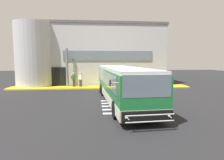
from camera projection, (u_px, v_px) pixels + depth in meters
ground_plane at (102, 95)px, 17.25m from camera, size 80.00×90.00×0.02m
bay_paint_stripes at (133, 106)px, 13.27m from camera, size 4.40×3.96×0.01m
terminal_building at (95, 55)px, 28.20m from camera, size 18.71×13.80×7.98m
boarding_curb at (101, 87)px, 22.00m from camera, size 20.91×2.00×0.15m
entry_support_column at (67, 67)px, 22.00m from camera, size 0.28×0.28×4.49m
bus_main_foreground at (122, 85)px, 14.45m from camera, size 3.29×12.53×2.70m
passenger_near_column at (74, 78)px, 21.82m from camera, size 0.50×0.52×1.68m
passenger_by_doorway at (81, 79)px, 21.79m from camera, size 0.52×0.38×1.68m
safety_bollard_yellow at (99, 85)px, 20.75m from camera, size 0.18×0.18×0.90m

